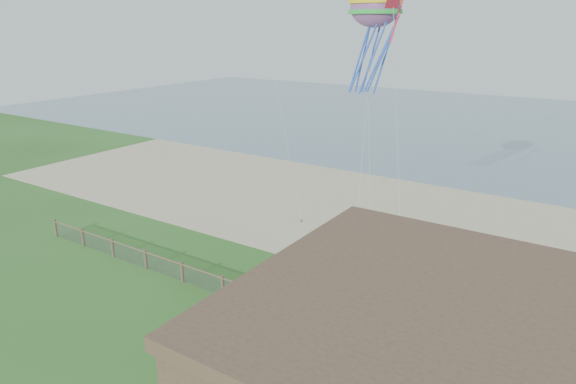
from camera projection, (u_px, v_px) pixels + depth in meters
name	position (u px, v px, depth m)	size (l,w,h in m)	color
ground	(185.00, 377.00, 21.36)	(160.00, 160.00, 0.00)	#2E5D1F
sand_beach	(391.00, 218.00, 38.82)	(72.00, 20.00, 0.02)	#C3B08C
ocean	(510.00, 126.00, 73.74)	(160.00, 68.00, 0.02)	slate
chainlink_fence	(268.00, 303.00, 25.95)	(36.20, 0.20, 1.25)	brown
picnic_table	(306.00, 381.00, 20.55)	(1.88, 1.42, 0.80)	brown
octopus_kite	(374.00, 38.00, 30.58)	(3.32, 2.34, 6.83)	#FF2842
kite_red	(393.00, 11.00, 26.86)	(1.02, 0.70, 2.26)	red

